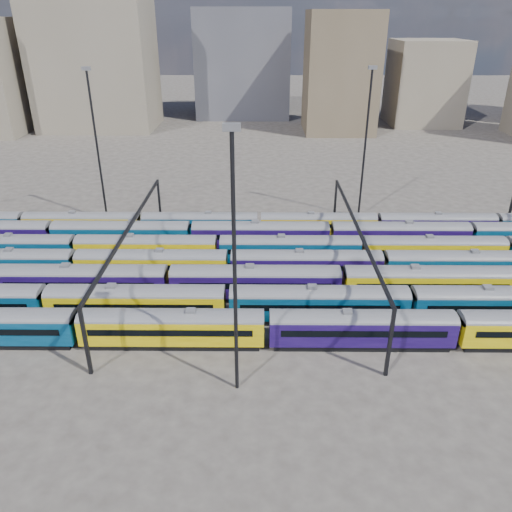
{
  "coord_description": "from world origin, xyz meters",
  "views": [
    {
      "loc": [
        -2.82,
        -60.32,
        33.12
      ],
      "look_at": [
        -3.34,
        1.28,
        3.0
      ],
      "focal_mm": 35.0,
      "sensor_mm": 36.0,
      "label": 1
    }
  ],
  "objects_px": {
    "rake_0": "(362,325)",
    "rake_2": "(342,279)",
    "mast_2": "(234,260)",
    "rake_1": "(227,300)"
  },
  "relations": [
    {
      "from": "mast_2",
      "to": "rake_2",
      "type": "bearing_deg",
      "value": 53.46
    },
    {
      "from": "mast_2",
      "to": "rake_0",
      "type": "bearing_deg",
      "value": 27.8
    },
    {
      "from": "rake_1",
      "to": "rake_2",
      "type": "relative_size",
      "value": 0.98
    },
    {
      "from": "rake_1",
      "to": "mast_2",
      "type": "xyz_separation_m",
      "value": [
        1.62,
        -12.0,
        11.2
      ]
    },
    {
      "from": "rake_0",
      "to": "rake_2",
      "type": "distance_m",
      "value": 10.02
    },
    {
      "from": "rake_0",
      "to": "rake_2",
      "type": "height_order",
      "value": "rake_2"
    },
    {
      "from": "rake_2",
      "to": "rake_1",
      "type": "bearing_deg",
      "value": -160.63
    },
    {
      "from": "rake_2",
      "to": "rake_0",
      "type": "bearing_deg",
      "value": -86.12
    },
    {
      "from": "rake_0",
      "to": "mast_2",
      "type": "distance_m",
      "value": 18.79
    },
    {
      "from": "rake_1",
      "to": "rake_0",
      "type": "bearing_deg",
      "value": -18.55
    }
  ]
}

